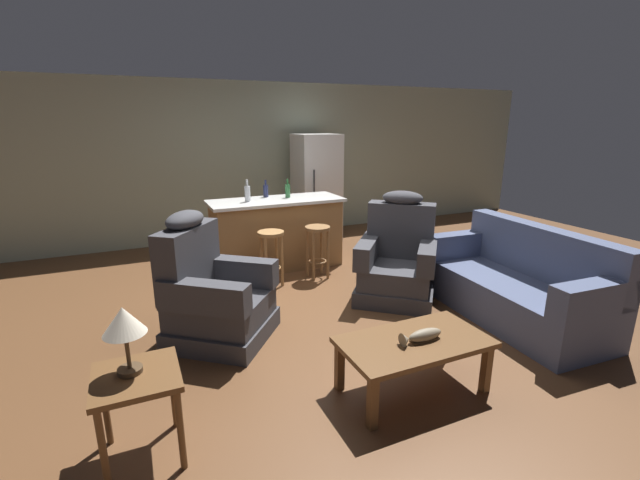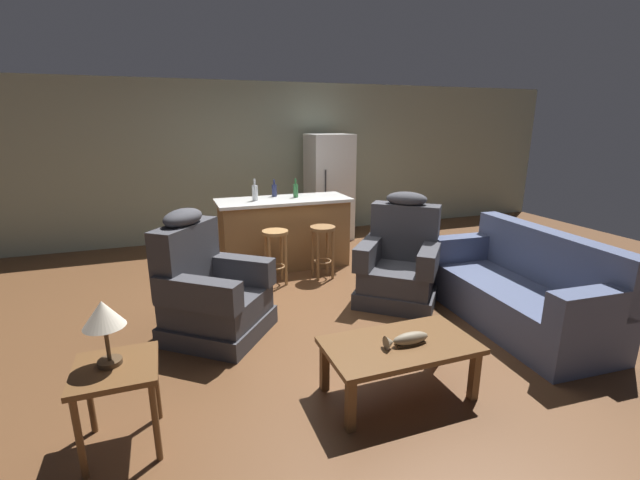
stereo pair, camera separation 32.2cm
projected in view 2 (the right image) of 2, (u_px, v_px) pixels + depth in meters
name	position (u px, v px, depth m)	size (l,w,h in m)	color
ground_plane	(317.00, 302.00, 4.82)	(12.00, 12.00, 0.00)	brown
back_wall	(256.00, 161.00, 7.30)	(12.00, 0.05, 2.60)	#9EA88E
coffee_table	(399.00, 350.00, 3.10)	(1.10, 0.60, 0.42)	brown
fish_figurine	(407.00, 339.00, 3.05)	(0.34, 0.10, 0.10)	#4C3823
couch	(522.00, 292.00, 4.22)	(0.95, 1.95, 0.94)	#4C5675
recliner_near_lamp	(209.00, 292.00, 4.00)	(1.18, 1.18, 1.20)	#3D3D42
recliner_near_island	(400.00, 263.00, 4.81)	(1.18, 1.18, 1.20)	#3D3D42
end_table	(117.00, 380.00, 2.57)	(0.48, 0.48, 0.56)	brown
table_lamp	(103.00, 317.00, 2.48)	(0.24, 0.24, 0.41)	#4C3823
kitchen_island	(284.00, 232.00, 5.91)	(1.80, 0.70, 0.95)	olive
bar_stool_left	(276.00, 247.00, 5.25)	(0.32, 0.32, 0.68)	#A87A47
bar_stool_right	(323.00, 242.00, 5.46)	(0.32, 0.32, 0.68)	olive
refrigerator	(329.00, 187.00, 7.26)	(0.70, 0.69, 1.76)	white
bottle_tall_green	(296.00, 190.00, 5.87)	(0.07, 0.07, 0.26)	#2D6B38
bottle_short_amber	(274.00, 190.00, 5.95)	(0.07, 0.07, 0.24)	#23284C
bottle_wine_dark	(255.00, 192.00, 5.62)	(0.07, 0.07, 0.29)	silver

